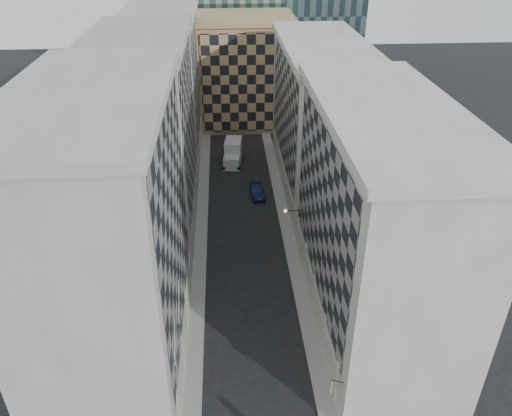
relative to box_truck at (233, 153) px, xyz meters
name	(u,v)px	position (x,y,z in m)	size (l,w,h in m)	color
sidewalk_west	(201,231)	(-4.43, -19.79, -1.39)	(1.50, 100.00, 0.15)	gray
sidewalk_east	(287,228)	(6.07, -19.79, -1.39)	(1.50, 100.00, 0.15)	gray
bldg_left_a	(112,241)	(-10.06, -38.79, 10.36)	(10.80, 22.80, 23.70)	#9E988E
bldg_left_b	(147,137)	(-10.06, -16.79, 9.86)	(10.80, 22.80, 22.70)	gray
bldg_left_c	(165,85)	(-10.06, 5.21, 9.36)	(10.80, 22.80, 21.70)	#9E988E
bldg_right_a	(375,220)	(11.70, -34.79, 8.85)	(10.80, 26.80, 20.70)	#A6A198
bldg_right_b	(320,118)	(11.71, -7.79, 8.38)	(10.80, 28.80, 19.70)	#A6A198
tan_block	(245,70)	(2.82, 18.10, 7.97)	(16.80, 14.80, 18.80)	tan
flagpoles_left	(177,321)	(-5.08, -43.79, 6.53)	(0.10, 6.33, 2.33)	gray
bracket_lamp	(287,211)	(5.20, -25.79, 4.73)	(1.98, 0.36, 0.36)	black
box_truck	(233,153)	(0.00, 0.00, 0.00)	(3.19, 6.40, 3.37)	silver
dark_car	(257,191)	(3.00, -11.14, -0.70)	(1.62, 4.65, 1.53)	#0F1538
shop_sign	(332,385)	(6.07, -46.79, 2.36)	(0.99, 0.76, 0.87)	black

